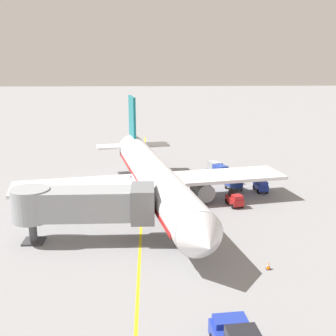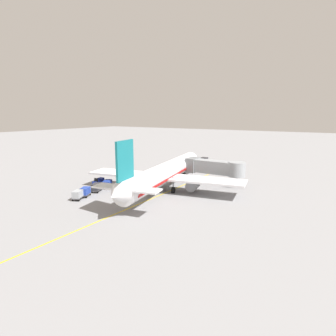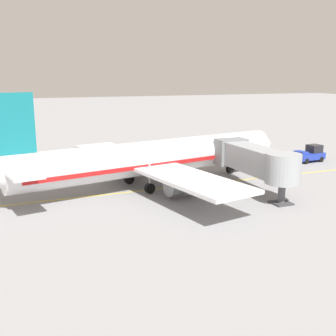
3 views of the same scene
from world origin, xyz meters
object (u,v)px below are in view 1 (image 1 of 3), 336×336
Objects in this scene: ground_crew_wing_walker at (180,192)px; safety_cone_nose_left at (268,266)px; baggage_cart_third_in_train at (220,170)px; baggage_tug_lead at (235,200)px; jet_bridge at (84,204)px; baggage_tug_trailing at (261,186)px; baggage_cart_second_in_train at (228,176)px; baggage_cart_front at (234,182)px; baggage_cart_tail_end at (215,166)px; parked_airliner at (154,177)px.

ground_crew_wing_walker is 17.65m from safety_cone_nose_left.
safety_cone_nose_left is at bearing 88.87° from baggage_cart_third_in_train.
baggage_tug_lead is 6.30m from ground_crew_wing_walker.
jet_bridge is at bearing -21.59° from safety_cone_nose_left.
baggage_tug_trailing is at bearing 118.93° from baggage_cart_third_in_train.
baggage_tug_lead is at bearing 88.46° from baggage_cart_third_in_train.
jet_bridge reaches higher than baggage_cart_second_in_train.
baggage_tug_lead reaches higher than baggage_cart_front.
baggage_cart_front is (-15.95, -14.56, -2.50)m from jet_bridge.
ground_crew_wing_walker is (6.23, 9.87, 0.00)m from baggage_cart_third_in_train.
baggage_cart_front is at bearing 97.70° from baggage_cart_tail_end.
parked_airliner is 17.65m from safety_cone_nose_left.
baggage_cart_front is 1.00× the size of baggage_cart_third_in_train.
baggage_cart_second_in_train is at bearing 100.06° from baggage_cart_third_in_train.
baggage_cart_tail_end is at bearing -82.30° from baggage_cart_front.
baggage_cart_second_in_train is at bearing -132.01° from jet_bridge.
safety_cone_nose_left is at bearing 158.41° from jet_bridge.
baggage_cart_front is 6.21m from baggage_cart_third_in_train.
ground_crew_wing_walker is (5.91, -2.17, 0.24)m from baggage_tug_lead.
baggage_cart_front is 1.00× the size of baggage_cart_second_in_train.
baggage_cart_third_in_train is (-9.13, -11.43, -2.24)m from parked_airliner.
jet_bridge is at bearing 56.78° from baggage_cart_tail_end.
baggage_tug_lead is 8.93m from baggage_cart_second_in_train.
safety_cone_nose_left is at bearing 89.21° from baggage_tug_lead.
baggage_tug_lead reaches higher than safety_cone_nose_left.
baggage_cart_third_in_train is at bearing -83.72° from baggage_cart_front.
baggage_tug_trailing is (-19.12, -13.76, -2.74)m from jet_bridge.
baggage_tug_trailing is 3.28m from baggage_cart_front.
baggage_cart_second_in_train is (-15.83, -17.57, -2.50)m from jet_bridge.
jet_bridge is at bearing 42.39° from baggage_cart_front.
baggage_tug_lead is at bearing 159.86° from ground_crew_wing_walker.
jet_bridge is at bearing 35.75° from baggage_tug_trailing.
safety_cone_nose_left is (0.52, 26.56, -0.66)m from baggage_cart_third_in_train.
parked_airliner reaches higher than baggage_cart_third_in_train.
baggage_cart_tail_end is (0.09, -13.99, 0.24)m from baggage_tug_lead.
baggage_tug_lead is at bearing -149.83° from jet_bridge.
parked_airliner is 3.01× the size of jet_bridge.
baggage_cart_front is 1.00× the size of baggage_cart_tail_end.
baggage_cart_front is (3.17, -0.79, 0.24)m from baggage_tug_trailing.
baggage_cart_front is at bearing -151.84° from ground_crew_wing_walker.
baggage_cart_second_in_train is 1.00× the size of baggage_cart_tail_end.
baggage_cart_front is 20.44m from safety_cone_nose_left.
jet_bridge is 23.72m from baggage_tug_trailing.
parked_airliner is 9.16m from baggage_tug_lead.
baggage_cart_second_in_train and baggage_cart_tail_end have the same top height.
baggage_tug_trailing is 1.53× the size of ground_crew_wing_walker.
baggage_cart_third_in_train and baggage_cart_tail_end have the same top height.
baggage_tug_trailing reaches higher than safety_cone_nose_left.
parked_airliner is at bearing 28.21° from baggage_cart_front.
baggage_cart_tail_end is (0.42, -1.95, 0.00)m from baggage_cart_third_in_train.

